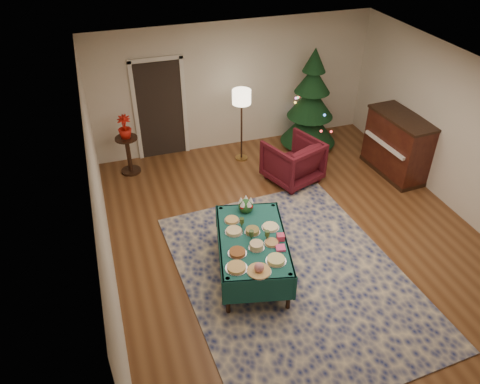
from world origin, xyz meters
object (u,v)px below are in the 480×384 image
object	(u,v)px
gift_box	(281,237)
armchair	(293,159)
side_table	(129,155)
piano	(397,146)
christmas_tree	(311,104)
potted_plant	(125,132)
floor_lamp	(242,101)
buffet_table	(252,245)

from	to	relation	value
gift_box	armchair	size ratio (longest dim) A/B	0.11
side_table	piano	xyz separation A→B (m)	(5.07, -1.66, 0.22)
christmas_tree	potted_plant	bearing A→B (deg)	178.71
floor_lamp	piano	distance (m)	3.20
side_table	floor_lamp	bearing A→B (deg)	-4.88
potted_plant	armchair	bearing A→B (deg)	-23.31
floor_lamp	gift_box	bearing A→B (deg)	-98.84
floor_lamp	piano	bearing A→B (deg)	-27.93
floor_lamp	christmas_tree	xyz separation A→B (m)	(1.59, 0.11, -0.33)
floor_lamp	side_table	world-z (taller)	floor_lamp
christmas_tree	gift_box	bearing A→B (deg)	-120.87
buffet_table	piano	world-z (taller)	piano
christmas_tree	piano	bearing A→B (deg)	-53.30
gift_box	piano	bearing A→B (deg)	30.99
buffet_table	side_table	world-z (taller)	side_table
floor_lamp	side_table	bearing A→B (deg)	175.12
buffet_table	armchair	size ratio (longest dim) A/B	1.98
armchair	side_table	size ratio (longest dim) A/B	1.22
armchair	piano	bearing A→B (deg)	149.91
armchair	floor_lamp	xyz separation A→B (m)	(-0.69, 1.09, 0.83)
gift_box	side_table	bearing A→B (deg)	116.02
buffet_table	armchair	bearing A→B (deg)	53.89
gift_box	floor_lamp	world-z (taller)	floor_lamp
piano	potted_plant	bearing A→B (deg)	161.87
floor_lamp	potted_plant	distance (m)	2.35
floor_lamp	christmas_tree	world-z (taller)	christmas_tree
potted_plant	piano	distance (m)	5.34
christmas_tree	armchair	bearing A→B (deg)	-126.74
gift_box	christmas_tree	world-z (taller)	christmas_tree
potted_plant	buffet_table	bearing A→B (deg)	-68.13
potted_plant	piano	xyz separation A→B (m)	(5.07, -1.66, -0.31)
buffet_table	potted_plant	xyz separation A→B (m)	(-1.40, 3.49, 0.38)
gift_box	side_table	distance (m)	4.06
armchair	potted_plant	distance (m)	3.29
side_table	potted_plant	bearing A→B (deg)	0.00
armchair	gift_box	bearing A→B (deg)	42.42
side_table	christmas_tree	xyz separation A→B (m)	(3.90, -0.09, 0.60)
armchair	side_table	distance (m)	3.27
christmas_tree	side_table	bearing A→B (deg)	178.71
gift_box	armchair	bearing A→B (deg)	62.46
buffet_table	gift_box	world-z (taller)	gift_box
buffet_table	christmas_tree	bearing A→B (deg)	53.66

